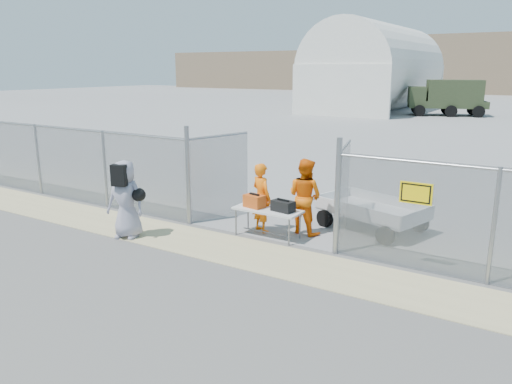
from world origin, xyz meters
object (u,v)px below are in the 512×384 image
Objects in this scene: folding_table at (268,223)px; security_worker_left at (261,198)px; utility_trailer at (372,214)px; visitor at (126,199)px; security_worker_right at (305,196)px.

folding_table is 0.95× the size of security_worker_left.
folding_table is at bearing -118.67° from utility_trailer.
folding_table is 0.88× the size of visitor.
security_worker_left is 0.92× the size of visitor.
security_worker_left is 3.18m from visitor.
utility_trailer is (4.68, 3.59, -0.52)m from visitor.
utility_trailer is at bearing -121.10° from security_worker_left.
security_worker_right is 4.19m from visitor.
visitor reaches higher than utility_trailer.
utility_trailer is (1.29, 1.12, -0.51)m from security_worker_right.
security_worker_left is at bearing -127.76° from utility_trailer.
folding_table is at bearing 164.09° from security_worker_left.
visitor is at bearing 62.94° from security_worker_left.
visitor is 5.92m from utility_trailer.
security_worker_right is at bearing -130.65° from security_worker_left.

